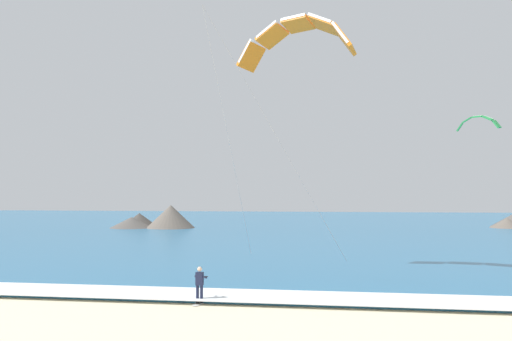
# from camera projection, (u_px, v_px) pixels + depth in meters

# --- Properties ---
(sea) EXTENTS (200.00, 120.00, 0.20)m
(sea) POSITION_uv_depth(u_px,v_px,m) (324.00, 225.00, 81.46)
(sea) COLOR teal
(sea) RESTS_ON ground
(surf_foam) EXTENTS (200.00, 3.04, 0.04)m
(surf_foam) POSITION_uv_depth(u_px,v_px,m) (317.00, 298.00, 23.13)
(surf_foam) COLOR white
(surf_foam) RESTS_ON sea
(surfboard) EXTENTS (0.60, 1.44, 0.09)m
(surfboard) POSITION_uv_depth(u_px,v_px,m) (199.00, 303.00, 22.86)
(surfboard) COLOR white
(surfboard) RESTS_ON ground
(kitesurfer) EXTENTS (0.55, 0.56, 1.69)m
(kitesurfer) POSITION_uv_depth(u_px,v_px,m) (200.00, 283.00, 22.92)
(kitesurfer) COLOR #191E38
(kitesurfer) RESTS_ON ground
(kite_primary) EXTENTS (7.76, 10.22, 15.05)m
(kite_primary) POSITION_uv_depth(u_px,v_px,m) (296.00, 36.00, 31.33)
(kite_primary) COLOR orange
(kite_distant) EXTENTS (4.97, 3.53, 1.92)m
(kite_distant) POSITION_uv_depth(u_px,v_px,m) (478.00, 121.00, 62.77)
(kite_distant) COLOR green
(headland_left) EXTENTS (12.96, 8.83, 3.54)m
(headland_left) POSITION_uv_depth(u_px,v_px,m) (154.00, 219.00, 73.01)
(headland_left) COLOR #665B51
(headland_left) RESTS_ON ground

